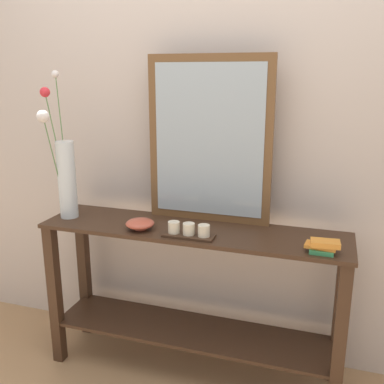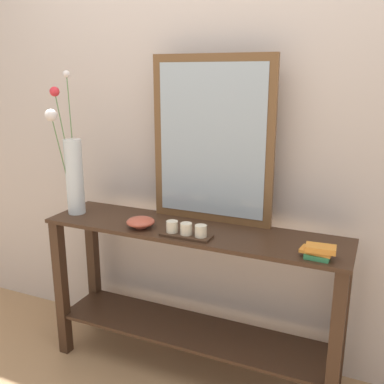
{
  "view_description": "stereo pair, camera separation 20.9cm",
  "coord_description": "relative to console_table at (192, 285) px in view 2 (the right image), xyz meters",
  "views": [
    {
      "loc": [
        0.63,
        -1.93,
        1.55
      ],
      "look_at": [
        0.0,
        0.0,
        1.0
      ],
      "focal_mm": 40.7,
      "sensor_mm": 36.0,
      "label": 1
    },
    {
      "loc": [
        0.82,
        -1.86,
        1.55
      ],
      "look_at": [
        0.0,
        0.0,
        1.0
      ],
      "focal_mm": 40.7,
      "sensor_mm": 36.0,
      "label": 2
    }
  ],
  "objects": [
    {
      "name": "wall_back",
      "position": [
        0.0,
        0.31,
        0.85
      ],
      "size": [
        6.4,
        0.08,
        2.7
      ],
      "primitive_type": "cube",
      "color": "beige",
      "rests_on": "ground"
    },
    {
      "name": "decorative_bowl",
      "position": [
        -0.24,
        -0.09,
        0.34
      ],
      "size": [
        0.14,
        0.14,
        0.05
      ],
      "color": "#B24C38",
      "rests_on": "console_table"
    },
    {
      "name": "tall_vase_left",
      "position": [
        -0.69,
        -0.03,
        0.56
      ],
      "size": [
        0.18,
        0.26,
        0.76
      ],
      "color": "silver",
      "rests_on": "console_table"
    },
    {
      "name": "book_stack",
      "position": [
        0.63,
        -0.12,
        0.34
      ],
      "size": [
        0.15,
        0.1,
        0.06
      ],
      "color": "#388E56",
      "rests_on": "console_table"
    },
    {
      "name": "ground_plane",
      "position": [
        0.0,
        0.0,
        -0.51
      ],
      "size": [
        7.0,
        6.0,
        0.02
      ],
      "primitive_type": "cube",
      "color": "#A87F56"
    },
    {
      "name": "candle_tray",
      "position": [
        0.02,
        -0.11,
        0.34
      ],
      "size": [
        0.24,
        0.09,
        0.07
      ],
      "color": "#382316",
      "rests_on": "console_table"
    },
    {
      "name": "console_table",
      "position": [
        0.0,
        0.0,
        0.0
      ],
      "size": [
        1.53,
        0.37,
        0.81
      ],
      "color": "#382316",
      "rests_on": "ground"
    },
    {
      "name": "mirror_leaning",
      "position": [
        0.04,
        0.15,
        0.73
      ],
      "size": [
        0.64,
        0.03,
        0.84
      ],
      "color": "brown",
      "rests_on": "console_table"
    }
  ]
}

